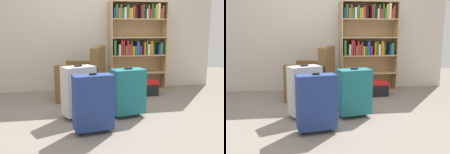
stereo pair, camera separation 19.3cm
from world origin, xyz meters
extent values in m
plane|color=slate|center=(0.00, 0.00, 0.00)|extent=(8.53, 8.53, 0.00)
cube|color=beige|center=(0.00, 1.92, 1.30)|extent=(4.87, 0.10, 2.60)
cube|color=tan|center=(0.29, 1.68, 0.85)|extent=(0.02, 0.33, 1.70)
cube|color=tan|center=(1.35, 1.68, 0.85)|extent=(0.02, 0.33, 1.70)
cube|color=tan|center=(0.82, 1.84, 0.85)|extent=(1.08, 0.02, 1.70)
cube|color=tan|center=(0.82, 1.68, 0.01)|extent=(1.04, 0.31, 0.02)
cube|color=tan|center=(0.82, 1.68, 0.35)|extent=(1.04, 0.31, 0.02)
cube|color=tan|center=(0.82, 1.68, 0.69)|extent=(1.04, 0.31, 0.02)
cube|color=tan|center=(0.82, 1.68, 1.03)|extent=(1.04, 0.31, 0.02)
cube|color=tan|center=(0.82, 1.68, 1.37)|extent=(1.04, 0.31, 0.02)
cube|color=tan|center=(0.82, 1.68, 1.69)|extent=(1.04, 0.31, 0.02)
cube|color=#2D7238|center=(0.35, 1.63, 0.84)|extent=(0.04, 0.21, 0.28)
cube|color=silver|center=(0.44, 1.64, 0.80)|extent=(0.03, 0.22, 0.20)
cube|color=#B22D2D|center=(0.48, 1.66, 0.84)|extent=(0.03, 0.26, 0.28)
cube|color=#B22D2D|center=(0.52, 1.66, 0.84)|extent=(0.02, 0.27, 0.28)
cube|color=brown|center=(0.56, 1.67, 0.79)|extent=(0.03, 0.28, 0.18)
cube|color=#B22D2D|center=(0.59, 1.64, 0.83)|extent=(0.02, 0.22, 0.27)
cube|color=#B22D2D|center=(0.63, 1.64, 0.80)|extent=(0.04, 0.22, 0.20)
cube|color=brown|center=(0.67, 1.62, 0.82)|extent=(0.02, 0.18, 0.25)
cube|color=gold|center=(0.70, 1.65, 0.78)|extent=(0.04, 0.25, 0.17)
cube|color=#2D7238|center=(0.75, 1.66, 0.78)|extent=(0.03, 0.26, 0.17)
cube|color=#264C99|center=(0.80, 1.66, 0.83)|extent=(0.04, 0.26, 0.26)
cube|color=#66337F|center=(0.85, 1.63, 0.78)|extent=(0.03, 0.20, 0.17)
cube|color=orange|center=(0.92, 1.65, 0.82)|extent=(0.03, 0.23, 0.25)
cube|color=#2D7238|center=(0.97, 1.66, 0.83)|extent=(0.03, 0.25, 0.26)
cube|color=silver|center=(1.01, 1.64, 0.80)|extent=(0.04, 0.23, 0.20)
cube|color=orange|center=(1.06, 1.65, 0.83)|extent=(0.04, 0.25, 0.26)
cube|color=#2D7238|center=(1.10, 1.63, 0.80)|extent=(0.02, 0.20, 0.20)
cube|color=#264C99|center=(1.22, 1.65, 0.80)|extent=(0.02, 0.24, 0.20)
cube|color=#2D7238|center=(1.26, 1.65, 0.81)|extent=(0.04, 0.24, 0.23)
cube|color=#264C99|center=(0.34, 1.66, 1.47)|extent=(0.02, 0.27, 0.19)
cube|color=#2D7238|center=(0.38, 1.64, 1.50)|extent=(0.03, 0.22, 0.24)
cube|color=brown|center=(0.43, 1.65, 1.47)|extent=(0.04, 0.25, 0.18)
cube|color=brown|center=(0.46, 1.62, 1.50)|extent=(0.02, 0.19, 0.25)
cube|color=#2D7238|center=(0.49, 1.67, 1.46)|extent=(0.03, 0.28, 0.17)
cube|color=silver|center=(0.54, 1.66, 1.48)|extent=(0.04, 0.27, 0.20)
cube|color=#2D7238|center=(0.59, 1.65, 1.50)|extent=(0.03, 0.24, 0.24)
cube|color=gold|center=(0.62, 1.62, 1.47)|extent=(0.02, 0.19, 0.19)
cube|color=gold|center=(0.66, 1.65, 1.47)|extent=(0.04, 0.25, 0.19)
cube|color=#B22D2D|center=(0.71, 1.65, 1.49)|extent=(0.03, 0.25, 0.22)
cube|color=black|center=(0.75, 1.63, 1.46)|extent=(0.04, 0.20, 0.17)
cube|color=#B22D2D|center=(0.85, 1.66, 1.50)|extent=(0.02, 0.26, 0.24)
cube|color=#2D7238|center=(0.89, 1.62, 1.51)|extent=(0.02, 0.19, 0.26)
cube|color=black|center=(0.92, 1.66, 1.49)|extent=(0.03, 0.27, 0.23)
cube|color=silver|center=(0.96, 1.63, 1.46)|extent=(0.03, 0.20, 0.18)
cube|color=brown|center=(0.98, 1.65, 1.50)|extent=(0.02, 0.24, 0.24)
cube|color=#B22D2D|center=(1.02, 1.63, 1.46)|extent=(0.03, 0.21, 0.17)
cube|color=#2D7238|center=(1.06, 1.62, 1.51)|extent=(0.02, 0.19, 0.27)
cube|color=#2D7238|center=(1.09, 1.63, 1.47)|extent=(0.03, 0.20, 0.19)
cube|color=gold|center=(1.14, 1.66, 1.51)|extent=(0.04, 0.26, 0.26)
cube|color=silver|center=(1.18, 1.65, 1.52)|extent=(0.04, 0.25, 0.28)
cube|color=#B22D2D|center=(1.23, 1.65, 1.47)|extent=(0.03, 0.24, 0.18)
cube|color=brown|center=(1.27, 1.65, 1.50)|extent=(0.02, 0.24, 0.24)
cube|color=brown|center=(-0.30, 1.17, 0.20)|extent=(0.89, 0.89, 0.40)
cube|color=#91724F|center=(-0.30, 1.17, 0.44)|extent=(0.71, 0.66, 0.08)
cube|color=brown|center=(-0.03, 1.08, 0.65)|extent=(0.34, 0.70, 0.50)
cube|color=brown|center=(-0.21, 1.45, 0.51)|extent=(0.70, 0.32, 0.22)
cube|color=brown|center=(-0.40, 0.88, 0.51)|extent=(0.70, 0.32, 0.22)
cylinder|color=#1E7F4C|center=(0.17, 1.01, 0.05)|extent=(0.08, 0.08, 0.10)
torus|color=#1E7F4C|center=(0.22, 1.01, 0.05)|extent=(0.06, 0.01, 0.06)
cube|color=black|center=(0.82, 1.23, 0.11)|extent=(0.49, 0.23, 0.23)
cube|color=red|center=(0.82, 1.23, 0.23)|extent=(0.50, 0.24, 0.05)
cube|color=#B7BABF|center=(-0.41, 0.24, 0.37)|extent=(0.48, 0.40, 0.65)
cube|color=black|center=(-0.41, 0.24, 0.71)|extent=(0.10, 0.08, 0.02)
cylinder|color=black|center=(-0.54, 0.18, 0.03)|extent=(0.07, 0.07, 0.05)
cylinder|color=black|center=(-0.27, 0.29, 0.03)|extent=(0.07, 0.07, 0.05)
cube|color=#19666B|center=(0.26, 0.16, 0.35)|extent=(0.47, 0.33, 0.61)
cube|color=black|center=(0.26, 0.16, 0.67)|extent=(0.10, 0.07, 0.02)
cylinder|color=black|center=(0.11, 0.13, 0.03)|extent=(0.06, 0.06, 0.05)
cylinder|color=black|center=(0.40, 0.19, 0.03)|extent=(0.06, 0.06, 0.05)
cube|color=navy|center=(-0.28, -0.33, 0.37)|extent=(0.47, 0.28, 0.63)
cube|color=black|center=(-0.28, -0.33, 0.69)|extent=(0.08, 0.05, 0.02)
cylinder|color=black|center=(-0.43, -0.35, 0.03)|extent=(0.06, 0.06, 0.05)
cylinder|color=black|center=(-0.12, -0.30, 0.03)|extent=(0.06, 0.06, 0.05)
camera|label=1|loc=(-0.58, -3.14, 1.18)|focal=41.26mm
camera|label=2|loc=(-0.39, -3.17, 1.18)|focal=41.26mm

